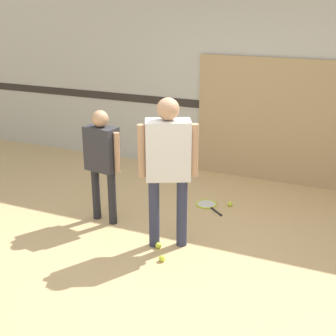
{
  "coord_description": "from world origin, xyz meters",
  "views": [
    {
      "loc": [
        1.86,
        -3.92,
        2.5
      ],
      "look_at": [
        0.04,
        0.15,
        0.88
      ],
      "focal_mm": 50.0,
      "sensor_mm": 36.0,
      "label": 1
    }
  ],
  "objects_px": {
    "person_instructor": "(168,158)",
    "tennis_ball_near_instructor": "(162,258)",
    "racket_spare_on_floor": "(207,205)",
    "person_student_left": "(102,155)",
    "tennis_ball_stray_left": "(158,245)",
    "tennis_ball_by_spare_racket": "(230,204)"
  },
  "relations": [
    {
      "from": "person_instructor",
      "to": "tennis_ball_near_instructor",
      "type": "xyz_separation_m",
      "value": [
        0.08,
        -0.33,
        -0.96
      ]
    },
    {
      "from": "person_instructor",
      "to": "tennis_ball_by_spare_racket",
      "type": "bearing_deg",
      "value": 49.02
    },
    {
      "from": "person_instructor",
      "to": "tennis_ball_by_spare_racket",
      "type": "relative_size",
      "value": 24.33
    },
    {
      "from": "person_student_left",
      "to": "tennis_ball_stray_left",
      "type": "xyz_separation_m",
      "value": [
        0.87,
        -0.34,
        -0.8
      ]
    },
    {
      "from": "person_instructor",
      "to": "tennis_ball_near_instructor",
      "type": "bearing_deg",
      "value": -102.57
    },
    {
      "from": "person_student_left",
      "to": "tennis_ball_by_spare_racket",
      "type": "distance_m",
      "value": 1.79
    },
    {
      "from": "person_student_left",
      "to": "tennis_ball_stray_left",
      "type": "relative_size",
      "value": 20.39
    },
    {
      "from": "racket_spare_on_floor",
      "to": "tennis_ball_stray_left",
      "type": "bearing_deg",
      "value": -54.13
    },
    {
      "from": "person_student_left",
      "to": "tennis_ball_stray_left",
      "type": "bearing_deg",
      "value": -13.02
    },
    {
      "from": "person_instructor",
      "to": "person_student_left",
      "type": "xyz_separation_m",
      "value": [
        -0.93,
        0.23,
        -0.16
      ]
    },
    {
      "from": "tennis_ball_by_spare_racket",
      "to": "tennis_ball_near_instructor",
      "type": "bearing_deg",
      "value": -98.56
    },
    {
      "from": "person_student_left",
      "to": "racket_spare_on_floor",
      "type": "bearing_deg",
      "value": 51.68
    },
    {
      "from": "person_instructor",
      "to": "person_student_left",
      "type": "relative_size",
      "value": 1.19
    },
    {
      "from": "person_instructor",
      "to": "tennis_ball_near_instructor",
      "type": "height_order",
      "value": "person_instructor"
    },
    {
      "from": "racket_spare_on_floor",
      "to": "tennis_ball_stray_left",
      "type": "distance_m",
      "value": 1.26
    },
    {
      "from": "person_student_left",
      "to": "tennis_ball_near_instructor",
      "type": "relative_size",
      "value": 20.39
    },
    {
      "from": "tennis_ball_near_instructor",
      "to": "tennis_ball_stray_left",
      "type": "relative_size",
      "value": 1.0
    },
    {
      "from": "racket_spare_on_floor",
      "to": "tennis_ball_near_instructor",
      "type": "distance_m",
      "value": 1.48
    },
    {
      "from": "racket_spare_on_floor",
      "to": "tennis_ball_stray_left",
      "type": "xyz_separation_m",
      "value": [
        -0.11,
        -1.25,
        0.02
      ]
    },
    {
      "from": "person_student_left",
      "to": "racket_spare_on_floor",
      "type": "height_order",
      "value": "person_student_left"
    },
    {
      "from": "racket_spare_on_floor",
      "to": "tennis_ball_near_instructor",
      "type": "xyz_separation_m",
      "value": [
        0.04,
        -1.48,
        0.02
      ]
    },
    {
      "from": "racket_spare_on_floor",
      "to": "tennis_ball_near_instructor",
      "type": "relative_size",
      "value": 7.37
    }
  ]
}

